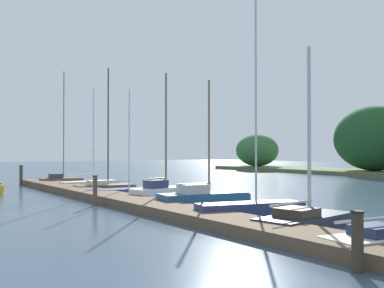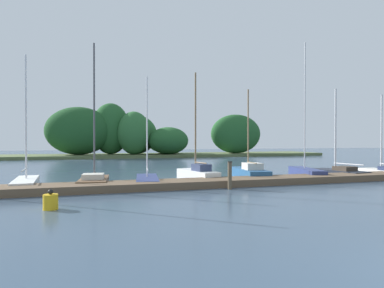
# 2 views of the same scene
# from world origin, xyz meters

# --- Properties ---
(dock_pier) EXTENTS (28.47, 1.80, 0.35)m
(dock_pier) POSITION_xyz_m (0.00, 12.49, 0.17)
(dock_pier) COLOR brown
(dock_pier) RESTS_ON ground
(sailboat_0) EXTENTS (1.70, 3.01, 8.00)m
(sailboat_0) POSITION_xyz_m (-12.59, 13.90, 0.35)
(sailboat_0) COLOR brown
(sailboat_0) RESTS_ON ground
(sailboat_1) EXTENTS (1.24, 4.03, 6.52)m
(sailboat_1) POSITION_xyz_m (-9.19, 14.77, 0.30)
(sailboat_1) COLOR white
(sailboat_1) RESTS_ON ground
(sailboat_2) EXTENTS (1.65, 3.59, 7.26)m
(sailboat_2) POSITION_xyz_m (-5.99, 14.33, 0.33)
(sailboat_2) COLOR brown
(sailboat_2) RESTS_ON ground
(sailboat_3) EXTENTS (1.65, 4.26, 5.72)m
(sailboat_3) POSITION_xyz_m (-3.28, 14.40, 0.23)
(sailboat_3) COLOR navy
(sailboat_3) RESTS_ON ground
(sailboat_4) EXTENTS (1.68, 3.65, 6.22)m
(sailboat_4) POSITION_xyz_m (-0.32, 14.91, 0.42)
(sailboat_4) COLOR white
(sailboat_4) RESTS_ON ground
(sailboat_5) EXTENTS (1.78, 4.20, 5.43)m
(sailboat_5) POSITION_xyz_m (3.04, 14.98, 0.38)
(sailboat_5) COLOR #285684
(sailboat_5) RESTS_ON ground
(sailboat_6) EXTENTS (1.83, 4.15, 8.44)m
(sailboat_6) POSITION_xyz_m (6.65, 14.45, 0.36)
(sailboat_6) COLOR navy
(sailboat_6) RESTS_ON ground
(sailboat_7) EXTENTS (1.94, 3.96, 5.66)m
(sailboat_7) POSITION_xyz_m (9.08, 14.43, 0.31)
(sailboat_7) COLOR #232833
(sailboat_7) RESTS_ON ground
(mooring_piling_0) EXTENTS (0.24, 0.24, 1.39)m
(mooring_piling_0) POSITION_xyz_m (-13.24, 11.32, 0.70)
(mooring_piling_0) COLOR #4C3D28
(mooring_piling_0) RESTS_ON ground
(mooring_piling_1) EXTENTS (0.22, 0.22, 1.31)m
(mooring_piling_1) POSITION_xyz_m (0.10, 11.20, 0.66)
(mooring_piling_1) COLOR brown
(mooring_piling_1) RESTS_ON ground
(mooring_piling_2) EXTENTS (0.27, 0.27, 1.21)m
(mooring_piling_2) POSITION_xyz_m (13.07, 11.34, 0.61)
(mooring_piling_2) COLOR #3D3323
(mooring_piling_2) RESTS_ON ground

